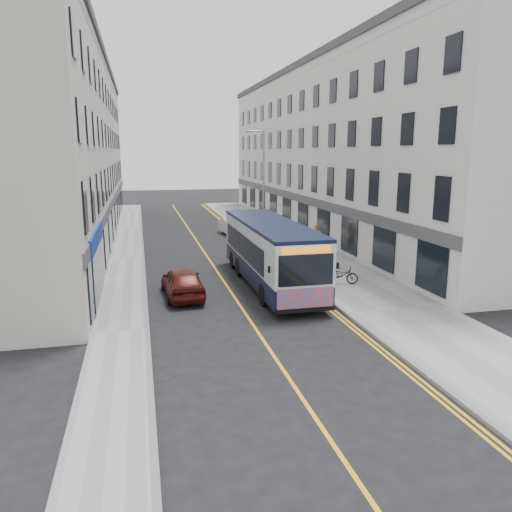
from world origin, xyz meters
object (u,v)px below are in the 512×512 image
pedestrian_near (317,238)px  car_maroon (183,282)px  car_white (233,227)px  city_bus (270,251)px  streetlamp (262,184)px  pedestrian_far (283,226)px  bicycle (341,275)px

pedestrian_near → car_maroon: size_ratio=0.43×
car_white → city_bus: bearing=-100.5°
car_maroon → streetlamp: bearing=-123.5°
city_bus → car_maroon: (-4.44, -1.09, -1.03)m
pedestrian_far → car_maroon: (-8.87, -13.87, -0.28)m
bicycle → pedestrian_near: bearing=9.4°
pedestrian_far → car_white: 4.43m
bicycle → car_maroon: (-7.82, -0.09, 0.15)m
bicycle → car_maroon: 7.82m
car_maroon → bicycle: bearing=177.8°
pedestrian_far → streetlamp: bearing=-164.7°
pedestrian_near → pedestrian_far: bearing=105.6°
bicycle → car_white: car_white is taller
city_bus → pedestrian_far: bearing=70.9°
pedestrian_far → car_white: (-3.43, 2.78, -0.35)m
pedestrian_near → car_white: 9.33m
bicycle → car_white: size_ratio=0.43×
streetlamp → bicycle: (1.35, -10.84, -3.82)m
pedestrian_far → car_white: size_ratio=0.45×
bicycle → car_maroon: bearing=111.7°
streetlamp → car_maroon: bearing=-120.6°
city_bus → bicycle: size_ratio=6.54×
streetlamp → city_bus: 10.38m
pedestrian_far → car_maroon: size_ratio=0.42×
car_maroon → city_bus: bearing=-169.1°
pedestrian_near → car_white: pedestrian_near is taller
city_bus → car_maroon: city_bus is taller
pedestrian_near → pedestrian_far: (-0.64, 5.61, -0.02)m
car_white → streetlamp: bearing=-86.7°
city_bus → car_white: city_bus is taller
bicycle → car_white: (-2.38, 16.56, 0.08)m
pedestrian_near → car_white: bearing=125.0°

